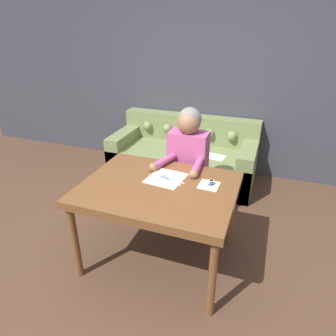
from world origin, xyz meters
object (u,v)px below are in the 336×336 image
object	(u,v)px
couch	(184,157)
thread_spool	(211,182)
person	(188,167)
scissors	(167,179)
dining_table	(158,193)

from	to	relation	value
couch	thread_spool	world-z (taller)	thread_spool
person	scissors	distance (m)	0.52
couch	dining_table	bearing A→B (deg)	-80.49
dining_table	thread_spool	distance (m)	0.45
person	thread_spool	bearing A→B (deg)	-54.43
dining_table	thread_spool	world-z (taller)	thread_spool
scissors	thread_spool	xyz separation A→B (m)	(0.38, 0.03, 0.02)
dining_table	person	distance (m)	0.65
couch	scissors	size ratio (longest dim) A/B	7.80
dining_table	thread_spool	size ratio (longest dim) A/B	28.22
person	dining_table	bearing A→B (deg)	-95.56
couch	thread_spool	bearing A→B (deg)	-65.31
person	scissors	size ratio (longest dim) A/B	5.16
couch	person	xyz separation A→B (m)	(0.34, -1.01, 0.37)
person	scissors	bearing A→B (deg)	-94.09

